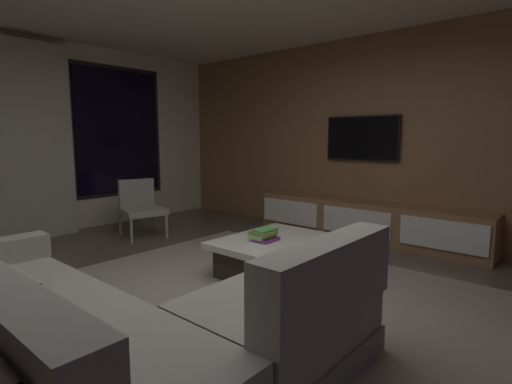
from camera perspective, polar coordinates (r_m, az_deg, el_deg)
floor at (r=3.26m, az=-5.73°, el=-16.74°), size 9.20×9.20×0.00m
back_wall_with_window at (r=6.10m, az=-30.61°, el=6.66°), size 6.60×0.30×2.70m
media_wall at (r=5.53m, az=17.95°, el=7.42°), size 0.12×7.80×2.70m
area_rug at (r=3.42m, az=-0.12°, el=-15.34°), size 3.20×3.80×0.01m
sectional_couch at (r=2.43m, az=-20.17°, el=-18.57°), size 1.98×2.50×0.82m
coffee_table at (r=3.91m, az=4.28°, el=-9.53°), size 1.16×1.16×0.36m
book_stack_on_coffee_table at (r=3.84m, az=1.16°, el=-6.24°), size 0.25×0.21×0.12m
accent_chair_near_window at (r=5.68m, az=-16.41°, el=-1.80°), size 0.66×0.68×0.78m
media_console at (r=5.40m, az=15.75°, el=-4.23°), size 0.46×3.10×0.52m
mounted_tv at (r=5.53m, az=15.10°, el=7.53°), size 0.05×1.03×0.60m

